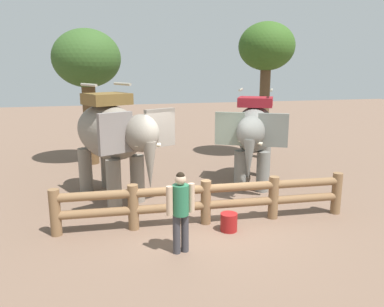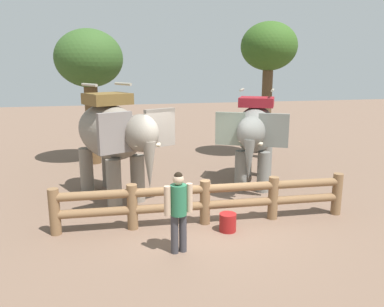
{
  "view_description": "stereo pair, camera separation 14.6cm",
  "coord_description": "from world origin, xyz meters",
  "px_view_note": "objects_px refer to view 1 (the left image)",
  "views": [
    {
      "loc": [
        -2.36,
        -8.27,
        3.6
      ],
      "look_at": [
        0.0,
        1.14,
        1.4
      ],
      "focal_mm": 35.61,
      "sensor_mm": 36.0,
      "label": 1
    },
    {
      "loc": [
        -2.22,
        -8.3,
        3.6
      ],
      "look_at": [
        0.0,
        1.14,
        1.4
      ],
      "focal_mm": 35.61,
      "sensor_mm": 36.0,
      "label": 2
    }
  ],
  "objects_px": {
    "log_fence": "(206,199)",
    "tree_back_center": "(87,62)",
    "elephant_near_left": "(113,135)",
    "tree_far_left": "(266,51)",
    "feed_bucket": "(229,222)",
    "tourist_woman_in_black": "(181,207)",
    "elephant_center": "(254,132)"
  },
  "relations": [
    {
      "from": "elephant_center",
      "to": "log_fence",
      "type": "bearing_deg",
      "value": -131.36
    },
    {
      "from": "tourist_woman_in_black",
      "to": "tree_far_left",
      "type": "distance_m",
      "value": 9.32
    },
    {
      "from": "elephant_center",
      "to": "tourist_woman_in_black",
      "type": "xyz_separation_m",
      "value": [
        -3.13,
        -3.83,
        -0.71
      ]
    },
    {
      "from": "log_fence",
      "to": "tourist_woman_in_black",
      "type": "xyz_separation_m",
      "value": [
        -0.88,
        -1.26,
        0.35
      ]
    },
    {
      "from": "tree_far_left",
      "to": "feed_bucket",
      "type": "relative_size",
      "value": 12.98
    },
    {
      "from": "tree_far_left",
      "to": "elephant_near_left",
      "type": "bearing_deg",
      "value": -149.55
    },
    {
      "from": "elephant_near_left",
      "to": "elephant_center",
      "type": "height_order",
      "value": "elephant_near_left"
    },
    {
      "from": "tourist_woman_in_black",
      "to": "tree_far_left",
      "type": "bearing_deg",
      "value": 55.23
    },
    {
      "from": "log_fence",
      "to": "tree_far_left",
      "type": "xyz_separation_m",
      "value": [
        4.1,
        5.91,
        3.62
      ]
    },
    {
      "from": "tree_far_left",
      "to": "tree_back_center",
      "type": "relative_size",
      "value": 1.07
    },
    {
      "from": "tree_far_left",
      "to": "feed_bucket",
      "type": "distance_m",
      "value": 8.45
    },
    {
      "from": "elephant_near_left",
      "to": "tree_back_center",
      "type": "relative_size",
      "value": 0.76
    },
    {
      "from": "elephant_center",
      "to": "feed_bucket",
      "type": "height_order",
      "value": "elephant_center"
    },
    {
      "from": "elephant_near_left",
      "to": "elephant_center",
      "type": "bearing_deg",
      "value": 3.05
    },
    {
      "from": "tourist_woman_in_black",
      "to": "tree_far_left",
      "type": "xyz_separation_m",
      "value": [
        4.98,
        7.17,
        3.27
      ]
    },
    {
      "from": "elephant_center",
      "to": "feed_bucket",
      "type": "distance_m",
      "value": 3.9
    },
    {
      "from": "log_fence",
      "to": "tourist_woman_in_black",
      "type": "distance_m",
      "value": 1.58
    },
    {
      "from": "tree_back_center",
      "to": "log_fence",
      "type": "bearing_deg",
      "value": -68.4
    },
    {
      "from": "elephant_near_left",
      "to": "tourist_woman_in_black",
      "type": "height_order",
      "value": "elephant_near_left"
    },
    {
      "from": "feed_bucket",
      "to": "log_fence",
      "type": "bearing_deg",
      "value": 126.33
    },
    {
      "from": "log_fence",
      "to": "tree_far_left",
      "type": "distance_m",
      "value": 8.06
    },
    {
      "from": "log_fence",
      "to": "elephant_near_left",
      "type": "xyz_separation_m",
      "value": [
        -1.98,
        2.34,
        1.19
      ]
    },
    {
      "from": "log_fence",
      "to": "tree_back_center",
      "type": "bearing_deg",
      "value": 111.6
    },
    {
      "from": "tree_back_center",
      "to": "elephant_near_left",
      "type": "bearing_deg",
      "value": -81.49
    },
    {
      "from": "elephant_near_left",
      "to": "tourist_woman_in_black",
      "type": "relative_size",
      "value": 2.27
    },
    {
      "from": "elephant_near_left",
      "to": "tree_far_left",
      "type": "height_order",
      "value": "tree_far_left"
    },
    {
      "from": "elephant_center",
      "to": "tourist_woman_in_black",
      "type": "bearing_deg",
      "value": -129.33
    },
    {
      "from": "elephant_center",
      "to": "tree_back_center",
      "type": "relative_size",
      "value": 0.7
    },
    {
      "from": "log_fence",
      "to": "elephant_center",
      "type": "distance_m",
      "value": 3.58
    },
    {
      "from": "elephant_center",
      "to": "tree_back_center",
      "type": "height_order",
      "value": "tree_back_center"
    },
    {
      "from": "tree_back_center",
      "to": "tree_far_left",
      "type": "bearing_deg",
      "value": -5.87
    },
    {
      "from": "elephant_center",
      "to": "tree_far_left",
      "type": "xyz_separation_m",
      "value": [
        1.85,
        3.35,
        2.56
      ]
    }
  ]
}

